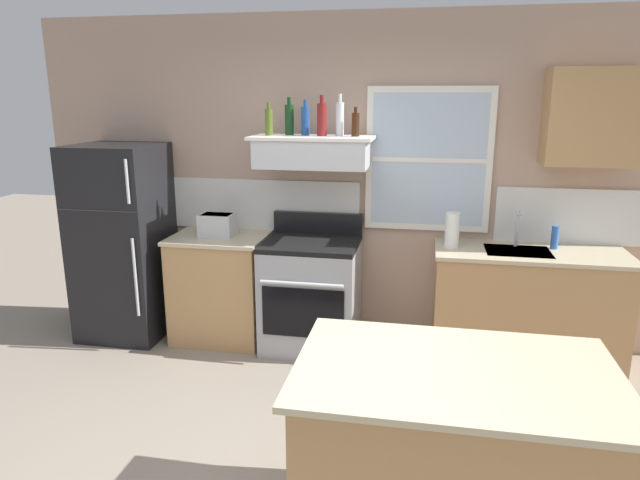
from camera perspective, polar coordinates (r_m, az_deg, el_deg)
name	(u,v)px	position (r m, az deg, el deg)	size (l,w,h in m)	color
back_wall	(352,181)	(4.77, 3.29, 5.95)	(5.40, 0.11, 2.70)	tan
refrigerator	(123,242)	(5.14, -19.29, -0.18)	(0.70, 0.72, 1.66)	black
counter_left_of_stove	(221,287)	(4.93, -9.96, -4.69)	(0.79, 0.63, 0.91)	tan
toaster	(217,225)	(4.77, -10.35, 1.52)	(0.30, 0.20, 0.19)	silver
stove_range	(311,293)	(4.68, -0.89, -5.42)	(0.76, 0.69, 1.09)	#9EA0A5
range_hood_shelf	(313,151)	(4.52, -0.69, 8.96)	(0.96, 0.52, 0.24)	silver
bottle_olive_oil_square	(269,122)	(4.55, -5.18, 11.83)	(0.06, 0.06, 0.25)	#4C601E
bottle_dark_green_wine	(289,119)	(4.60, -3.11, 12.10)	(0.07, 0.07, 0.29)	#143819
bottle_blue_liqueur	(305,120)	(4.56, -1.49, 11.99)	(0.07, 0.07, 0.27)	#1E478C
bottle_red_label_wine	(322,119)	(4.46, 0.18, 12.14)	(0.07, 0.07, 0.31)	maroon
bottle_clear_tall	(340,118)	(4.49, 2.01, 12.19)	(0.06, 0.06, 0.32)	silver
bottle_brown_stout	(355,124)	(4.44, 3.61, 11.61)	(0.06, 0.06, 0.22)	#381E0F
counter_right_with_sink	(526,307)	(4.70, 20.08, -6.35)	(1.43, 0.63, 0.91)	tan
sink_faucet	(518,225)	(4.60, 19.35, 1.44)	(0.03, 0.17, 0.28)	silver
paper_towel_roll	(452,230)	(4.47, 13.22, 0.98)	(0.11, 0.11, 0.27)	white
dish_soap_bottle	(555,237)	(4.68, 22.64, 0.26)	(0.06, 0.06, 0.18)	blue
kitchen_island	(450,460)	(2.80, 13.02, -20.81)	(1.40, 0.90, 0.91)	tan
upper_cabinet_right	(591,117)	(4.64, 25.73, 11.12)	(0.64, 0.32, 0.70)	tan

